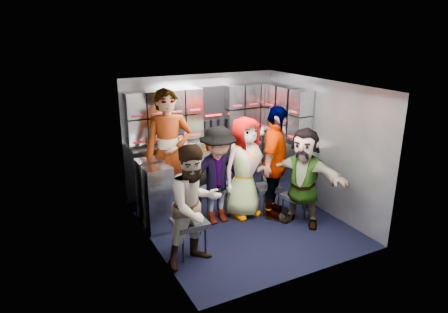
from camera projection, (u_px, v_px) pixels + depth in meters
name	position (u px, v px, depth m)	size (l,w,h in m)	color
floor	(243.00, 223.00, 6.09)	(3.00, 3.00, 0.00)	black
wall_back	(202.00, 134.00, 7.03)	(2.80, 0.04, 2.10)	gray
wall_left	(150.00, 174.00, 5.15)	(0.04, 3.00, 2.10)	gray
wall_right	(320.00, 146.00, 6.37)	(0.04, 3.00, 2.10)	gray
ceiling	(245.00, 85.00, 5.44)	(2.80, 3.00, 0.02)	silver
cart_bank_back	(207.00, 168.00, 7.03)	(2.68, 0.38, 0.99)	gray
cart_bank_left	(155.00, 195.00, 5.89)	(0.38, 0.76, 0.99)	gray
counter	(207.00, 139.00, 6.86)	(2.68, 0.42, 0.03)	silver
locker_bank_back	(205.00, 111.00, 6.77)	(2.68, 0.28, 0.82)	gray
locker_bank_right	(288.00, 111.00, 6.76)	(0.28, 1.00, 0.82)	gray
right_cabinet	(288.00, 168.00, 6.98)	(0.28, 1.20, 1.00)	gray
coffee_niche	(213.00, 111.00, 6.90)	(0.46, 0.16, 0.84)	black
red_latch_strip	(212.00, 150.00, 6.74)	(2.60, 0.02, 0.03)	#A50F20
jump_seat_near_left	(190.00, 225.00, 5.12)	(0.42, 0.40, 0.50)	black
jump_seat_mid_left	(213.00, 192.00, 6.18)	(0.52, 0.50, 0.48)	black
jump_seat_center	(239.00, 186.00, 6.40)	(0.49, 0.47, 0.48)	black
jump_seat_mid_right	(267.00, 189.00, 6.36)	(0.44, 0.42, 0.45)	black
jump_seat_near_right	(294.00, 197.00, 6.14)	(0.42, 0.40, 0.41)	black
attendant_standing	(169.00, 154.00, 6.10)	(0.73, 0.48, 2.00)	black
attendant_arc_a	(195.00, 206.00, 4.86)	(0.76, 0.59, 1.56)	black
attendant_arc_b	(218.00, 176.00, 5.93)	(0.97, 0.56, 1.50)	black
attendant_arc_c	(245.00, 168.00, 6.13)	(0.78, 0.51, 1.59)	black
attendant_arc_d	(275.00, 163.00, 6.06)	(1.03, 0.43, 1.76)	black
attendant_arc_e	(303.00, 177.00, 5.87)	(1.39, 0.44, 1.50)	black
bottle_left	(163.00, 139.00, 6.44)	(0.07, 0.07, 0.22)	white
bottle_mid	(185.00, 135.00, 6.60)	(0.07, 0.07, 0.24)	white
bottle_right	(243.00, 128.00, 7.08)	(0.07, 0.07, 0.24)	white
cup_left	(181.00, 140.00, 6.58)	(0.08, 0.08, 0.09)	tan
cup_right	(262.00, 129.00, 7.27)	(0.08, 0.08, 0.10)	tan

